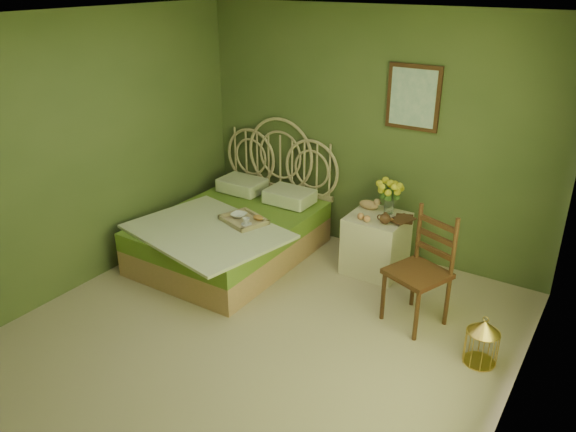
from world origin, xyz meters
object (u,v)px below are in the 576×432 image
Objects in this scene: bed at (234,230)px; nightstand at (377,238)px; chair at (422,261)px; birdcage at (482,342)px.

bed reaches higher than nightstand.
bed reaches higher than chair.
bed reaches higher than birdcage.
birdcage is (2.80, -0.41, -0.10)m from bed.
bed is 1.55m from nightstand.
chair is at bearing -1.93° from bed.
chair reaches higher than birdcage.
bed is 2.15m from chair.
bed is 2.09× the size of chair.
bed is at bearing -160.61° from chair.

